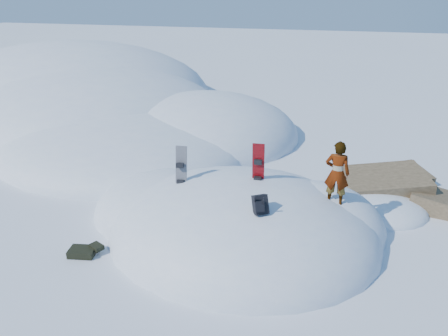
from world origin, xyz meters
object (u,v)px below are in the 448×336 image
(backpack, at_px, (260,205))
(person, at_px, (337,173))
(snowboard_red, at_px, (258,172))
(snowboard_dark, at_px, (181,175))

(backpack, xyz_separation_m, person, (1.53, 1.48, 0.33))
(snowboard_red, bearing_deg, person, -4.69)
(snowboard_red, relative_size, backpack, 3.09)
(backpack, relative_size, person, 0.32)
(snowboard_red, height_order, person, person)
(snowboard_red, relative_size, person, 1.00)
(snowboard_dark, xyz_separation_m, backpack, (2.29, -1.11, 0.03))
(snowboard_red, height_order, snowboard_dark, snowboard_red)
(snowboard_red, xyz_separation_m, backpack, (0.37, -1.50, -0.12))
(snowboard_dark, relative_size, person, 0.96)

